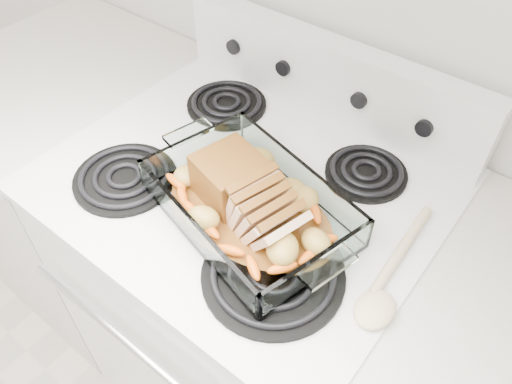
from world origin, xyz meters
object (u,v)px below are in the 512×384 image
Objects in this scene: electric_range at (249,295)px; pork_roast at (239,191)px; baking_dish at (249,209)px; counter_left at (93,190)px.

pork_roast is at bearing -57.98° from electric_range.
electric_range is 0.52m from pork_roast.
baking_dish is 1.60× the size of pork_roast.
electric_range reaches higher than pork_roast.
baking_dish is (0.74, -0.08, 0.50)m from counter_left.
electric_range is 2.94× the size of baking_dish.
electric_range is at bearing 146.26° from baking_dish.
electric_range is at bearing 131.34° from pork_roast.
pork_roast reaches higher than counter_left.
pork_roast is at bearing -6.57° from counter_left.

